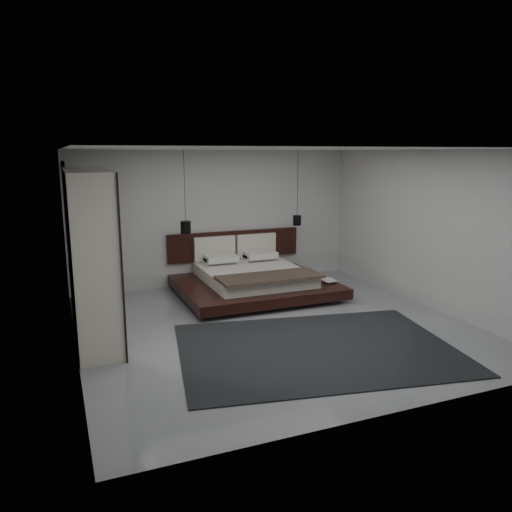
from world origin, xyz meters
name	(u,v)px	position (x,y,z in m)	size (l,w,h in m)	color
floor	(274,326)	(0.00, 0.00, 0.00)	(6.00, 6.00, 0.00)	#94979C
ceiling	(275,149)	(0.00, 0.00, 2.80)	(6.00, 6.00, 0.00)	white
wall_back	(216,218)	(0.00, 3.00, 1.40)	(6.00, 6.00, 0.00)	silver
wall_front	(395,288)	(0.00, -3.00, 1.40)	(6.00, 6.00, 0.00)	silver
wall_left	(70,255)	(-3.00, 0.00, 1.40)	(6.00, 6.00, 0.00)	silver
wall_right	(428,230)	(3.00, 0.00, 1.40)	(6.00, 6.00, 0.00)	silver
lattice_screen	(68,235)	(-2.95, 2.45, 1.30)	(0.05, 0.90, 2.60)	black
bed	(253,279)	(0.39, 1.90, 0.30)	(2.93, 2.45, 1.10)	black
book_lower	(323,281)	(1.60, 1.23, 0.29)	(0.23, 0.31, 0.03)	#99724C
book_upper	(323,281)	(1.58, 1.19, 0.31)	(0.24, 0.33, 0.02)	#99724C
pendant_left	(186,227)	(-0.81, 2.38, 1.33)	(0.20, 0.20, 1.59)	black
pendant_right	(297,220)	(1.60, 2.38, 1.35)	(0.17, 0.17, 1.56)	black
wardrobe	(90,255)	(-2.70, 0.68, 1.25)	(0.60, 2.56, 2.51)	silver
rug	(317,348)	(0.18, -1.11, 0.01)	(3.86, 2.76, 0.02)	black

